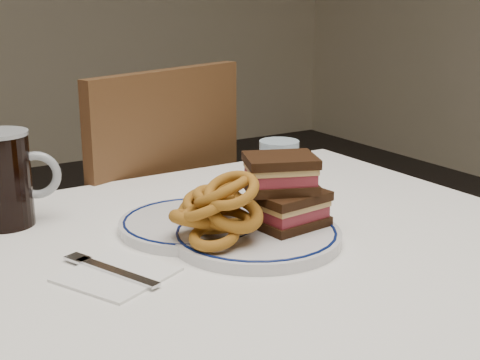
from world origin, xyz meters
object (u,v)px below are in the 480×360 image
main_plate (256,235)px  far_plate (193,224)px  chair_far (135,247)px  beer_mug (4,178)px  reuben_sandwich (285,191)px

main_plate → far_plate: size_ratio=1.09×
main_plate → far_plate: main_plate is taller
far_plate → chair_far: bearing=77.9°
main_plate → beer_mug: beer_mug is taller
beer_mug → far_plate: size_ratio=0.66×
chair_far → far_plate: (-0.11, -0.52, 0.24)m
reuben_sandwich → far_plate: size_ratio=0.55×
beer_mug → main_plate: bearing=-42.7°
beer_mug → far_plate: (0.25, -0.18, -0.07)m
far_plate → main_plate: bearing=-61.1°
chair_far → main_plate: bearing=-95.2°
reuben_sandwich → beer_mug: bearing=141.9°
reuben_sandwich → far_plate: (-0.11, 0.10, -0.06)m
main_plate → reuben_sandwich: bearing=0.8°
beer_mug → far_plate: 0.31m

